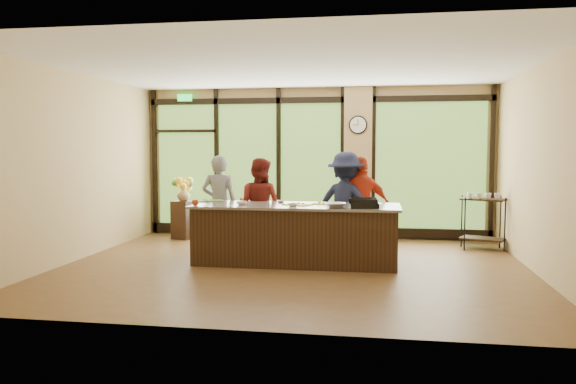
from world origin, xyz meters
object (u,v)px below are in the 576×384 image
(island_base, at_px, (296,235))
(roasting_pan, at_px, (364,205))
(bar_cart, at_px, (483,215))
(cook_right, at_px, (346,204))
(flower_stand, at_px, (184,220))
(cook_left, at_px, (219,204))

(island_base, distance_m, roasting_pan, 1.21)
(island_base, height_order, bar_cart, bar_cart)
(cook_right, bearing_deg, flower_stand, -1.10)
(flower_stand, bearing_deg, cook_left, -31.81)
(island_base, distance_m, cook_right, 1.15)
(cook_left, bearing_deg, bar_cart, -170.36)
(roasting_pan, bearing_deg, cook_left, 147.45)
(cook_right, relative_size, bar_cart, 1.72)
(roasting_pan, height_order, bar_cart, bar_cart)
(flower_stand, relative_size, bar_cart, 0.75)
(roasting_pan, xyz_separation_m, bar_cart, (2.05, 2.05, -0.35))
(cook_left, xyz_separation_m, cook_right, (2.18, 0.02, 0.03))
(cook_left, bearing_deg, island_base, 149.71)
(island_base, bearing_deg, cook_left, 152.44)
(cook_left, bearing_deg, flower_stand, -51.66)
(bar_cart, bearing_deg, cook_right, -134.78)
(island_base, xyz_separation_m, roasting_pan, (1.05, -0.29, 0.52))
(island_base, bearing_deg, roasting_pan, -15.63)
(roasting_pan, height_order, flower_stand, roasting_pan)
(flower_stand, bearing_deg, roasting_pan, -15.59)
(cook_right, height_order, flower_stand, cook_right)
(roasting_pan, distance_m, bar_cart, 2.92)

